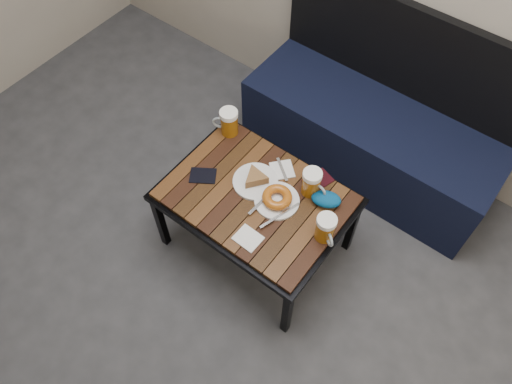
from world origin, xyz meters
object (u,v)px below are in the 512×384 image
Objects in this scene: bench at (372,133)px; cafe_table at (256,201)px; beer_mug_left at (229,122)px; plate_pie at (255,179)px; plate_bagel at (277,199)px; beer_mug_centre at (312,183)px; beer_mug_right at (326,228)px; knit_pouch at (326,199)px; passport_navy at (203,176)px; passport_burgundy at (318,180)px.

bench is 1.67× the size of cafe_table.
plate_pie is at bearing 123.49° from beer_mug_left.
plate_bagel is at bearing 129.30° from beer_mug_left.
beer_mug_centre is (0.01, -0.65, 0.27)m from bench.
beer_mug_right reaches higher than knit_pouch.
beer_mug_left is 0.62m from knit_pouch.
beer_mug_left is at bearing 146.76° from cafe_table.
bench is 1.01m from passport_navy.
bench is 0.71m from beer_mug_centre.
beer_mug_right is at bearing -34.51° from passport_burgundy.
passport_burgundy is (0.18, 0.24, 0.05)m from cafe_table.
beer_mug_right is at bearing 63.15° from passport_navy.
cafe_table is at bearing -50.05° from plate_pie.
bench is 11.04× the size of passport_burgundy.
passport_navy is at bearing -145.93° from beer_mug_centre.
beer_mug_right reaches higher than passport_burgundy.
plate_bagel is (0.43, -0.19, -0.05)m from beer_mug_left.
beer_mug_right is at bearing 1.56° from cafe_table.
beer_mug_centre is at bearing -89.31° from bench.
passport_navy is 0.54m from passport_burgundy.
bench is at bearing 77.78° from cafe_table.
beer_mug_left reaches higher than plate_pie.
plate_bagel is at bearing -95.96° from bench.
beer_mug_left reaches higher than plate_bagel.
beer_mug_left reaches higher than beer_mug_centre.
plate_pie is 1.66× the size of passport_burgundy.
bench reaches higher than plate_bagel.
passport_navy is at bearing 77.53° from beer_mug_left.
passport_burgundy is (0.08, 0.21, -0.02)m from plate_bagel.
knit_pouch is at bearing -81.71° from bench.
beer_mug_right reaches higher than passport_navy.
beer_mug_right is 0.63m from passport_navy.
beer_mug_right is (0.36, 0.01, 0.11)m from cafe_table.
knit_pouch reaches higher than cafe_table.
passport_burgundy is (0.23, 0.18, -0.02)m from plate_pie.
beer_mug_left reaches higher than passport_navy.
cafe_table is 0.38m from beer_mug_right.
beer_mug_right is (0.18, -0.81, 0.27)m from bench.
beer_mug_left is at bearing 174.25° from knit_pouch.
plate_pie is at bearing 85.39° from passport_navy.
plate_bagel is (0.14, -0.03, -0.00)m from plate_pie.
beer_mug_left is 0.53m from beer_mug_centre.
beer_mug_centre reaches higher than plate_bagel.
bench is 0.83m from plate_bagel.
cafe_table is 0.33m from knit_pouch.
knit_pouch is (0.18, 0.13, 0.01)m from plate_bagel.
beer_mug_left is 1.03× the size of beer_mug_right.
beer_mug_left is 0.68× the size of plate_pie.
cafe_table is 0.30m from passport_burgundy.
cafe_table is 6.62× the size of passport_burgundy.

